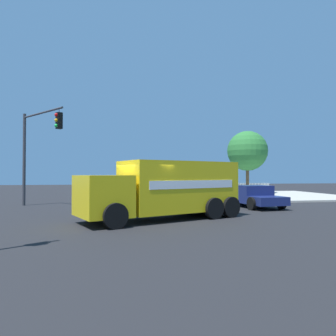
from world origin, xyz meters
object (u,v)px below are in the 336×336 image
pickup_navy (252,195)px  shade_tree_near (247,151)px  pedestrian_near_corner (230,184)px  traffic_light_secondary (35,143)px  delivery_truck (166,189)px

pickup_navy → shade_tree_near: shade_tree_near is taller
pickup_navy → shade_tree_near: 12.98m
pedestrian_near_corner → pickup_navy: bearing=76.1°
pedestrian_near_corner → traffic_light_secondary: bearing=29.2°
traffic_light_secondary → shade_tree_near: size_ratio=0.96×
delivery_truck → shade_tree_near: shade_tree_near is taller
pickup_navy → shade_tree_near: (-4.80, -11.46, 3.77)m
shade_tree_near → pedestrian_near_corner: bearing=1.8°
pedestrian_near_corner → shade_tree_near: 3.96m
delivery_truck → pedestrian_near_corner: delivery_truck is taller
pickup_navy → pedestrian_near_corner: 11.75m
pickup_navy → pedestrian_near_corner: size_ratio=3.31×
delivery_truck → pickup_navy: bearing=-144.8°
delivery_truck → pickup_navy: (-6.30, -4.44, -0.69)m
delivery_truck → pickup_navy: 7.74m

